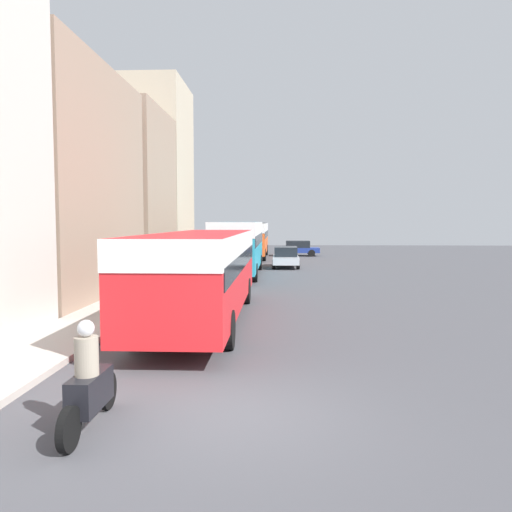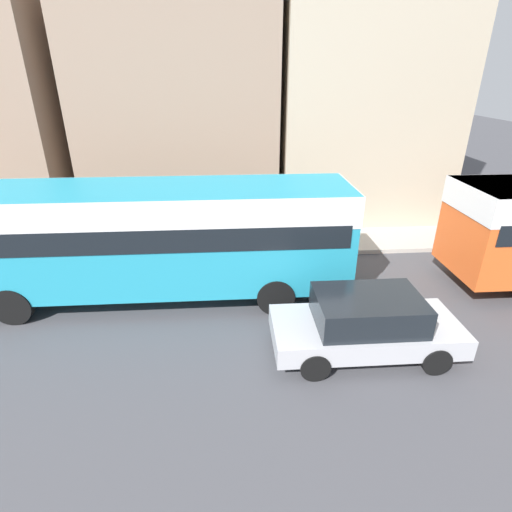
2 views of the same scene
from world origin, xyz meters
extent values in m
cube|color=gray|center=(-9.55, 21.99, 4.97)|extent=(6.70, 7.46, 9.95)
cube|color=#BCAD93|center=(-8.71, 29.39, 6.72)|extent=(5.01, 6.83, 13.44)
cube|color=teal|center=(-1.61, 21.63, 1.84)|extent=(2.40, 10.79, 2.69)
cube|color=white|center=(-1.61, 21.63, 2.79)|extent=(2.42, 10.84, 0.81)
cube|color=black|center=(-1.61, 21.63, 2.18)|extent=(2.45, 10.36, 0.59)
cylinder|color=black|center=(-2.71, 24.97, 0.50)|extent=(0.28, 1.00, 1.00)
cylinder|color=black|center=(-0.50, 24.97, 0.50)|extent=(0.28, 1.00, 1.00)
cylinder|color=black|center=(-2.71, 18.28, 0.50)|extent=(0.28, 1.00, 1.00)
cylinder|color=black|center=(-0.50, 18.28, 0.50)|extent=(0.28, 1.00, 1.00)
cylinder|color=black|center=(-2.69, 32.46, 0.50)|extent=(0.28, 1.00, 1.00)
cube|color=#B7B7BC|center=(1.26, 26.80, 0.56)|extent=(1.77, 4.18, 0.48)
cube|color=black|center=(1.26, 26.80, 1.13)|extent=(1.56, 2.30, 0.66)
cylinder|color=black|center=(0.44, 28.10, 0.32)|extent=(0.22, 0.64, 0.64)
cylinder|color=black|center=(2.07, 28.10, 0.32)|extent=(0.22, 0.64, 0.64)
cylinder|color=black|center=(0.44, 25.50, 0.32)|extent=(0.22, 0.64, 0.64)
cylinder|color=black|center=(2.07, 25.50, 0.32)|extent=(0.22, 0.64, 0.64)
camera|label=1|loc=(0.77, -8.08, 3.22)|focal=35.00mm
camera|label=2|loc=(8.51, 23.83, 5.90)|focal=28.00mm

